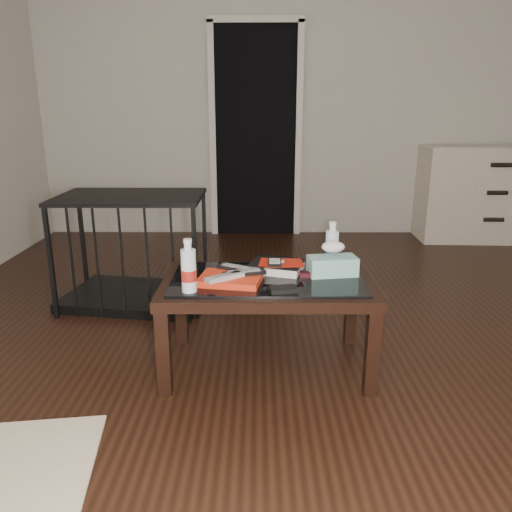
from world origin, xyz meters
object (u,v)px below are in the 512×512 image
(coffee_table, at_px, (267,290))
(tissue_box, at_px, (332,266))
(dresser, at_px, (484,194))
(textbook, at_px, (277,266))
(pet_crate, at_px, (135,268))
(water_bottle_right, at_px, (332,245))
(water_bottle_left, at_px, (189,265))

(coffee_table, xyz_separation_m, tissue_box, (0.31, 0.04, 0.11))
(dresser, relative_size, textbook, 4.87)
(coffee_table, height_order, dresser, dresser)
(pet_crate, relative_size, textbook, 3.93)
(dresser, relative_size, water_bottle_right, 5.12)
(water_bottle_right, bearing_deg, dresser, 52.70)
(dresser, xyz_separation_m, water_bottle_left, (-2.48, -2.71, 0.13))
(coffee_table, xyz_separation_m, water_bottle_left, (-0.35, -0.19, 0.18))
(coffee_table, xyz_separation_m, textbook, (0.05, 0.10, 0.09))
(pet_crate, height_order, tissue_box, pet_crate)
(water_bottle_left, bearing_deg, textbook, 36.22)
(pet_crate, relative_size, water_bottle_left, 4.13)
(pet_crate, distance_m, water_bottle_left, 1.22)
(pet_crate, bearing_deg, tissue_box, -26.27)
(water_bottle_right, bearing_deg, coffee_table, -154.74)
(pet_crate, bearing_deg, coffee_table, -36.56)
(coffee_table, relative_size, textbook, 4.00)
(textbook, xyz_separation_m, water_bottle_right, (0.27, 0.05, 0.10))
(pet_crate, relative_size, water_bottle_right, 4.13)
(tissue_box, bearing_deg, textbook, 158.96)
(textbook, bearing_deg, tissue_box, 4.64)
(dresser, distance_m, water_bottle_left, 3.68)
(water_bottle_right, bearing_deg, water_bottle_left, -153.07)
(water_bottle_left, bearing_deg, pet_crate, 115.61)
(pet_crate, xyz_separation_m, tissue_box, (1.16, -0.82, 0.28))
(dresser, xyz_separation_m, water_bottle_right, (-1.81, -2.37, 0.13))
(pet_crate, bearing_deg, dresser, 38.04)
(pet_crate, distance_m, textbook, 1.20)
(dresser, height_order, textbook, dresser)
(water_bottle_right, height_order, tissue_box, water_bottle_right)
(water_bottle_right, bearing_deg, tissue_box, -95.55)
(pet_crate, xyz_separation_m, water_bottle_left, (0.50, -1.05, 0.35))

